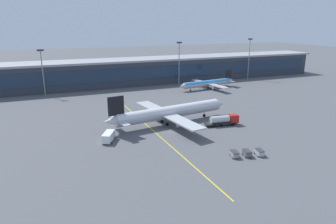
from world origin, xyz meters
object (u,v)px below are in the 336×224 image
(baggage_cart_0, at_px, (234,154))
(baggage_cart_2, at_px, (259,152))
(main_airliner, at_px, (170,112))
(lavatory_truck, at_px, (108,136))
(fuel_tanker, at_px, (224,120))
(commuter_jet_far, at_px, (208,83))
(baggage_cart_1, at_px, (247,153))

(baggage_cart_0, xyz_separation_m, baggage_cart_2, (6.23, -1.47, 0.00))
(main_airliner, distance_m, lavatory_truck, 23.11)
(fuel_tanker, relative_size, commuter_jet_far, 0.33)
(fuel_tanker, xyz_separation_m, commuter_jet_far, (23.41, 51.38, 1.04))
(main_airliner, relative_size, commuter_jet_far, 1.35)
(lavatory_truck, bearing_deg, baggage_cart_0, -40.05)
(main_airliner, height_order, baggage_cart_1, main_airliner)
(main_airliner, xyz_separation_m, baggage_cart_2, (10.57, -31.22, -2.99))
(fuel_tanker, xyz_separation_m, baggage_cart_0, (-10.69, -21.43, -0.96))
(baggage_cart_0, bearing_deg, fuel_tanker, 63.50)
(baggage_cart_2, xyz_separation_m, commuter_jet_far, (27.87, 74.28, 2.01))
(baggage_cart_0, bearing_deg, main_airliner, 98.31)
(commuter_jet_far, bearing_deg, baggage_cart_0, -115.09)
(baggage_cart_0, xyz_separation_m, commuter_jet_far, (34.10, 72.82, 2.01))
(main_airliner, height_order, baggage_cart_2, main_airliner)
(baggage_cart_0, distance_m, baggage_cart_1, 3.20)
(lavatory_truck, distance_m, baggage_cart_2, 39.66)
(lavatory_truck, distance_m, commuter_jet_far, 78.79)
(lavatory_truck, xyz_separation_m, baggage_cart_2, (32.13, -23.24, -0.64))
(main_airliner, bearing_deg, fuel_tanker, -28.98)
(fuel_tanker, relative_size, baggage_cart_1, 3.76)
(baggage_cart_1, distance_m, baggage_cart_2, 3.20)
(lavatory_truck, height_order, baggage_cart_2, lavatory_truck)
(fuel_tanker, height_order, commuter_jet_far, commuter_jet_far)
(baggage_cart_0, height_order, baggage_cart_1, same)
(baggage_cart_2, relative_size, commuter_jet_far, 0.09)
(lavatory_truck, xyz_separation_m, baggage_cart_0, (25.90, -21.77, -0.64))
(lavatory_truck, bearing_deg, baggage_cart_1, -37.80)
(lavatory_truck, bearing_deg, commuter_jet_far, 40.39)
(main_airliner, xyz_separation_m, fuel_tanker, (15.03, -8.32, -2.03))
(lavatory_truck, height_order, commuter_jet_far, commuter_jet_far)
(baggage_cart_1, xyz_separation_m, commuter_jet_far, (30.99, 73.55, 2.01))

